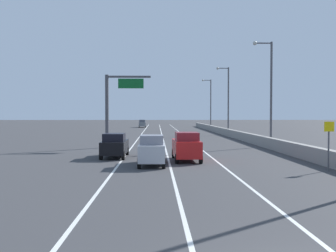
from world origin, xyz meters
TOP-DOWN VIEW (x-y plane):
  - ground_plane at (0.00, 64.00)m, footprint 320.00×320.00m
  - lane_stripe_left at (-5.50, 55.00)m, footprint 0.16×130.00m
  - lane_stripe_center at (-2.00, 55.00)m, footprint 0.16×130.00m
  - lane_stripe_right at (1.50, 55.00)m, footprint 0.16×130.00m
  - jersey_barrier_right at (8.48, 40.00)m, footprint 0.60×120.00m
  - overhead_sign_gantry at (-7.26, 32.09)m, footprint 4.68×0.36m
  - speed_advisory_sign at (7.58, 15.58)m, footprint 0.60×0.11m
  - lamp_post_right_second at (9.15, 33.31)m, footprint 2.14×0.44m
  - lamp_post_right_third at (8.74, 55.52)m, footprint 2.14×0.44m
  - lamp_post_right_fourth at (8.99, 77.74)m, footprint 2.14×0.44m
  - car_red_0 at (-0.70, 20.83)m, footprint 2.00×4.48m
  - car_silver_1 at (-3.21, 18.40)m, footprint 1.80×4.19m
  - car_black_2 at (-6.23, 23.19)m, footprint 1.95×4.47m
  - car_gray_3 at (-6.66, 92.89)m, footprint 1.94×4.42m

SIDE VIEW (x-z plane):
  - ground_plane at x=0.00m, z-range 0.00..0.00m
  - lane_stripe_left at x=-5.50m, z-range 0.00..0.00m
  - lane_stripe_center at x=-2.00m, z-range 0.00..0.00m
  - lane_stripe_right at x=1.50m, z-range 0.00..0.00m
  - jersey_barrier_right at x=8.48m, z-range 0.00..1.10m
  - car_black_2 at x=-6.23m, z-range 0.00..1.94m
  - car_gray_3 at x=-6.66m, z-range -0.01..2.01m
  - car_silver_1 at x=-3.21m, z-range -0.01..2.05m
  - car_red_0 at x=-0.70m, z-range -0.01..2.12m
  - speed_advisory_sign at x=7.58m, z-range 0.26..3.26m
  - overhead_sign_gantry at x=-7.26m, z-range 0.98..8.48m
  - lamp_post_right_second at x=9.15m, z-range 0.77..12.01m
  - lamp_post_right_third at x=8.74m, z-range 0.77..12.01m
  - lamp_post_right_fourth at x=8.99m, z-range 0.77..12.01m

